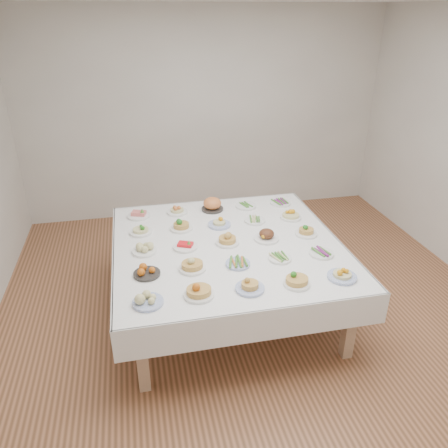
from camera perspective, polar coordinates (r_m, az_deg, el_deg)
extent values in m
plane|color=#A36744|center=(4.50, 3.54, -10.84)|extent=(5.00, 5.00, 0.00)
cube|color=silver|center=(6.18, -2.45, 13.94)|extent=(5.00, 0.02, 2.80)
cube|color=silver|center=(1.92, 26.56, -20.49)|extent=(5.00, 0.02, 2.80)
cube|color=white|center=(4.09, 0.45, -2.92)|extent=(2.08, 2.08, 0.06)
cube|color=white|center=(5.05, -2.14, 1.62)|extent=(2.10, 0.02, 0.28)
cube|color=white|center=(3.32, 4.49, -13.20)|extent=(2.10, 0.02, 0.28)
cube|color=white|center=(4.46, 13.63, -2.69)|extent=(0.01, 2.10, 0.28)
cube|color=white|center=(4.08, -14.08, -5.70)|extent=(0.02, 2.10, 0.28)
cube|color=tan|center=(3.53, -10.68, -16.41)|extent=(0.09, 0.09, 0.69)
cube|color=tan|center=(3.90, 16.12, -12.39)|extent=(0.09, 0.09, 0.69)
cube|color=tan|center=(4.95, -11.60, -2.93)|extent=(0.09, 0.09, 0.69)
cube|color=tan|center=(5.22, 7.62, -1.01)|extent=(0.09, 0.09, 0.69)
cylinder|color=#4C66B2|center=(3.33, -9.89, -10.10)|extent=(0.23, 0.23, 0.02)
cylinder|color=white|center=(3.37, -3.29, -9.22)|extent=(0.23, 0.23, 0.02)
cylinder|color=#4C66B2|center=(3.44, 3.39, -8.44)|extent=(0.23, 0.23, 0.02)
cylinder|color=white|center=(3.53, 9.46, -7.73)|extent=(0.21, 0.21, 0.02)
cylinder|color=#4C66B2|center=(3.69, 15.14, -6.72)|extent=(0.23, 0.23, 0.02)
cylinder|color=#2D2A28|center=(3.66, -10.03, -6.48)|extent=(0.22, 0.22, 0.02)
cylinder|color=white|center=(3.69, -4.16, -5.83)|extent=(0.22, 0.22, 0.02)
cylinder|color=#4C66B2|center=(3.74, 1.82, -5.27)|extent=(0.21, 0.21, 0.02)
cylinder|color=white|center=(3.85, 7.30, -4.51)|extent=(0.20, 0.20, 0.02)
cylinder|color=white|center=(3.98, 12.58, -3.82)|extent=(0.21, 0.21, 0.02)
cylinder|color=white|center=(3.99, -10.33, -3.53)|extent=(0.22, 0.22, 0.02)
cylinder|color=white|center=(4.01, -5.06, -3.00)|extent=(0.22, 0.22, 0.02)
cylinder|color=white|center=(4.07, 0.44, -2.47)|extent=(0.21, 0.21, 0.02)
cylinder|color=white|center=(4.15, 5.56, -1.94)|extent=(0.23, 0.23, 0.02)
cylinder|color=white|center=(4.30, 10.66, -1.29)|extent=(0.21, 0.21, 0.02)
cylinder|color=white|center=(4.33, -10.80, -1.07)|extent=(0.22, 0.22, 0.02)
cylinder|color=white|center=(4.35, -5.58, -0.59)|extent=(0.22, 0.22, 0.02)
cylinder|color=#4C66B2|center=(4.40, -0.62, -0.13)|extent=(0.23, 0.23, 0.02)
cylinder|color=white|center=(4.49, 4.04, 0.41)|extent=(0.21, 0.21, 0.02)
cylinder|color=white|center=(4.61, 8.69, 0.84)|extent=(0.21, 0.21, 0.02)
cylinder|color=white|center=(4.68, -11.05, 1.03)|extent=(0.23, 0.23, 0.02)
cylinder|color=white|center=(4.70, -6.13, 1.52)|extent=(0.22, 0.22, 0.02)
cylinder|color=#2D2A28|center=(4.75, -1.53, 1.93)|extent=(0.23, 0.23, 0.02)
cylinder|color=white|center=(4.83, 2.87, 2.33)|extent=(0.22, 0.22, 0.02)
cylinder|color=white|center=(4.94, 7.38, 2.71)|extent=(0.22, 0.22, 0.02)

